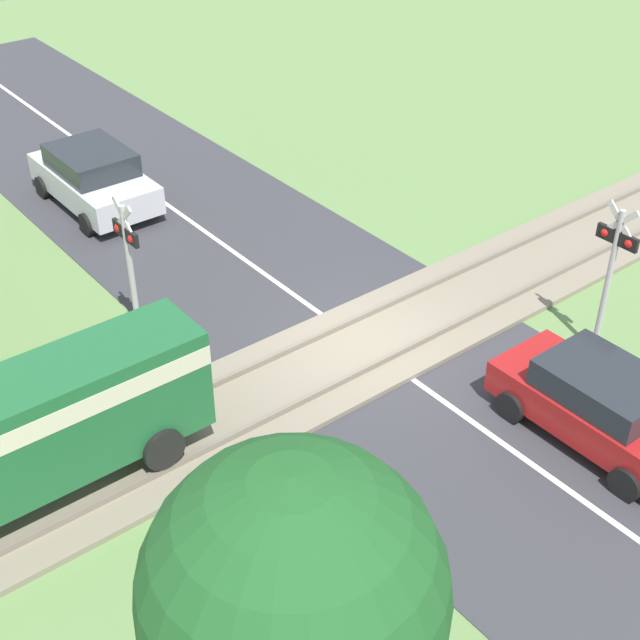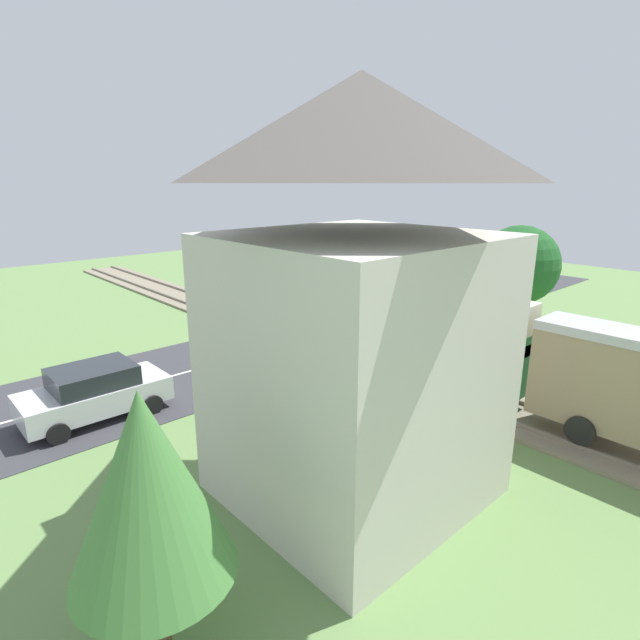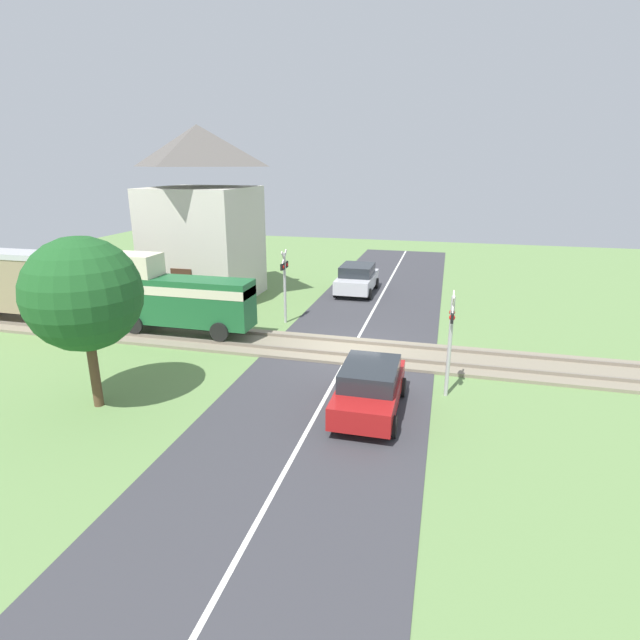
# 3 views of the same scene
# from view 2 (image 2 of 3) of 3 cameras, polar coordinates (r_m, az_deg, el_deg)

# --- Properties ---
(ground_plane) EXTENTS (60.00, 60.00, 0.00)m
(ground_plane) POSITION_cam_2_polar(r_m,az_deg,el_deg) (21.92, -2.15, -2.38)
(ground_plane) COLOR #66894C
(road_surface) EXTENTS (48.00, 6.40, 0.02)m
(road_surface) POSITION_cam_2_polar(r_m,az_deg,el_deg) (21.92, -2.15, -2.35)
(road_surface) COLOR #38383D
(road_surface) RESTS_ON ground_plane
(track_bed) EXTENTS (2.80, 48.00, 0.24)m
(track_bed) POSITION_cam_2_polar(r_m,az_deg,el_deg) (21.90, -2.15, -2.21)
(track_bed) COLOR gray
(track_bed) RESTS_ON ground_plane
(train) EXTENTS (1.58, 14.82, 3.18)m
(train) POSITION_cam_2_polar(r_m,az_deg,el_deg) (14.95, 28.24, -5.60)
(train) COLOR #1E6033
(train) RESTS_ON track_bed
(car_near_crossing) EXTENTS (3.85, 1.86, 1.47)m
(car_near_crossing) POSITION_cam_2_polar(r_m,az_deg,el_deg) (25.75, 3.56, 2.16)
(car_near_crossing) COLOR #A81919
(car_near_crossing) RESTS_ON ground_plane
(car_far_side) EXTENTS (4.07, 2.03, 1.59)m
(car_far_side) POSITION_cam_2_polar(r_m,az_deg,el_deg) (16.23, -24.37, -7.45)
(car_far_side) COLOR silver
(car_far_side) RESTS_ON ground_plane
(crossing_signal_west_approach) EXTENTS (0.90, 0.18, 3.32)m
(crossing_signal_west_approach) POSITION_cam_2_polar(r_m,az_deg,el_deg) (25.92, -2.38, 5.31)
(crossing_signal_west_approach) COLOR #B7B7B7
(crossing_signal_west_approach) RESTS_ON ground_plane
(crossing_signal_east_approach) EXTENTS (0.90, 0.18, 3.32)m
(crossing_signal_east_approach) POSITION_cam_2_polar(r_m,az_deg,el_deg) (16.85, -1.94, -0.49)
(crossing_signal_east_approach) COLOR #B7B7B7
(crossing_signal_east_approach) RESTS_ON ground_plane
(station_building) EXTENTS (5.54, 5.31, 8.78)m
(station_building) POSITION_cam_2_polar(r_m,az_deg,el_deg) (10.34, 4.24, 1.45)
(station_building) COLOR beige
(station_building) RESTS_ON ground_plane
(pedestrian_by_station) EXTENTS (0.42, 0.42, 1.70)m
(pedestrian_by_station) POSITION_cam_2_polar(r_m,az_deg,el_deg) (14.30, 17.68, -10.12)
(pedestrian_by_station) COLOR #7F3D84
(pedestrian_by_station) RESTS_ON ground_plane
(tree_by_station) EXTENTS (2.34, 2.34, 4.26)m
(tree_by_station) POSITION_cam_2_polar(r_m,az_deg,el_deg) (7.49, -19.13, -17.51)
(tree_by_station) COLOR brown
(tree_by_station) RESTS_ON ground_plane
(tree_roadside_hedge) EXTENTS (3.25, 3.25, 5.07)m
(tree_roadside_hedge) POSITION_cam_2_polar(r_m,az_deg,el_deg) (22.08, 21.74, 5.82)
(tree_roadside_hedge) COLOR brown
(tree_roadside_hedge) RESTS_ON ground_plane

